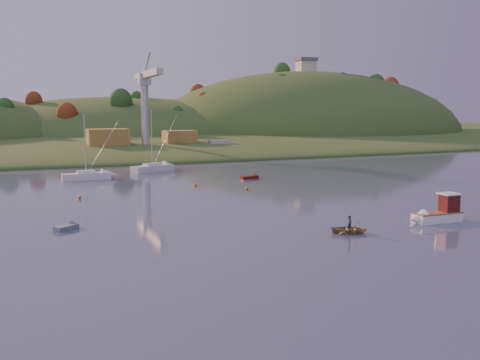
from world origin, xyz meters
name	(u,v)px	position (x,y,z in m)	size (l,w,h in m)	color
ground	(472,281)	(0.00, 0.00, 0.00)	(500.00, 500.00, 0.00)	#373F5B
far_shore	(90,136)	(0.00, 230.00, 0.00)	(620.00, 220.00, 1.50)	#334B1E
shore_slope	(113,145)	(0.00, 165.00, 0.00)	(640.00, 150.00, 7.00)	#334B1E
hill_center	(119,138)	(10.00, 210.00, 0.00)	(140.00, 120.00, 36.00)	#334B1E
hill_right	(305,136)	(95.00, 195.00, 0.00)	(150.00, 130.00, 60.00)	#334B1E
hilltop_house	(306,64)	(95.00, 195.00, 33.40)	(9.00, 7.00, 6.45)	beige
hillside_trees	(105,142)	(0.00, 185.00, 0.00)	(280.00, 50.00, 32.00)	#224B1B
wharf	(155,149)	(5.00, 122.00, 1.20)	(42.00, 16.00, 2.40)	slate
shed_west	(108,137)	(-8.00, 123.00, 4.80)	(11.00, 8.00, 4.80)	olive
shed_east	(180,137)	(13.00, 124.00, 4.40)	(9.00, 7.00, 4.00)	olive
dock_crane	(146,93)	(2.00, 118.39, 17.17)	(3.20, 28.00, 20.30)	#B7B7BC
fishing_boat	(434,214)	(12.17, 17.47, 0.94)	(6.70, 2.18, 4.26)	white
sailboat_near	(86,175)	(-19.87, 70.50, 0.76)	(8.64, 2.92, 11.84)	white
sailboat_far	(152,167)	(-5.85, 78.48, 0.80)	(9.41, 6.07, 12.59)	silver
canoe	(350,230)	(0.26, 16.46, 0.38)	(2.64, 3.70, 0.77)	#957E52
paddler	(350,226)	(0.26, 16.46, 0.80)	(0.58, 0.38, 1.59)	black
red_tender	(253,177)	(8.56, 60.11, 0.27)	(4.00, 1.81, 1.32)	#56100C
grey_dinghy	(71,226)	(-26.12, 29.65, 0.23)	(3.12, 2.73, 1.14)	slate
work_vessel	(220,148)	(23.37, 118.00, 1.32)	(14.49, 5.37, 3.71)	slate
buoy_1	(247,188)	(2.08, 47.62, 0.25)	(0.50, 0.50, 0.50)	orange
buoy_2	(80,197)	(-23.22, 48.87, 0.25)	(0.50, 0.50, 0.50)	orange
buoy_3	(195,185)	(-4.20, 54.66, 0.25)	(0.50, 0.50, 0.50)	orange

